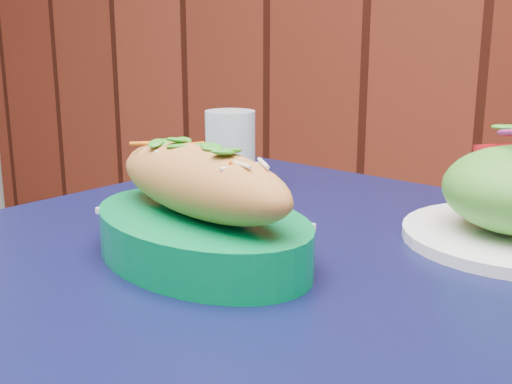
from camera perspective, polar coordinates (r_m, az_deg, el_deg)
The scene contains 3 objects.
cafe_table at distance 0.63m, azimuth 2.69°, elevation -14.69°, with size 0.90×0.90×0.75m.
banh_mi_basket at distance 0.61m, azimuth -4.94°, elevation -1.73°, with size 0.29×0.23×0.12m.
water_glass at distance 0.87m, azimuth -2.29°, elevation 3.64°, with size 0.07×0.07×0.11m, color silver.
Camera 1 is at (0.51, 0.91, 0.96)m, focal length 45.00 mm.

